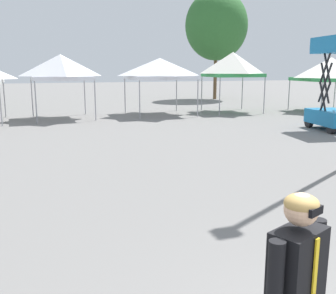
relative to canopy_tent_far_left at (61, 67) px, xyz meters
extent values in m
cylinder|color=#9E9EA3|center=(-2.82, -1.90, -1.59)|extent=(0.06, 0.06, 2.07)
cylinder|color=#9E9EA3|center=(-2.88, 1.49, -1.59)|extent=(0.06, 0.06, 2.07)
cylinder|color=#9E9EA3|center=(-1.32, -1.49, -1.53)|extent=(0.06, 0.06, 2.18)
cylinder|color=#9E9EA3|center=(1.49, -1.32, -1.53)|extent=(0.06, 0.06, 2.18)
cylinder|color=#9E9EA3|center=(-1.49, 1.32, -1.53)|extent=(0.06, 0.06, 2.18)
cylinder|color=#9E9EA3|center=(1.32, 1.49, -1.53)|extent=(0.06, 0.06, 2.18)
pyramid|color=white|center=(0.00, 0.00, 0.10)|extent=(3.13, 3.13, 1.08)
cube|color=white|center=(0.00, 0.00, -0.54)|extent=(3.10, 3.10, 0.20)
cylinder|color=#9E9EA3|center=(3.70, -1.56, -1.54)|extent=(0.06, 0.06, 2.17)
cylinder|color=#9E9EA3|center=(6.93, -1.51, -1.54)|extent=(0.06, 0.06, 2.17)
cylinder|color=#9E9EA3|center=(3.66, 1.67, -1.54)|extent=(0.06, 0.06, 2.17)
cylinder|color=#9E9EA3|center=(6.88, 1.71, -1.54)|extent=(0.06, 0.06, 2.17)
pyramid|color=white|center=(5.29, 0.08, 0.03)|extent=(3.44, 3.44, 0.95)
cube|color=white|center=(5.29, 0.08, -0.55)|extent=(3.40, 3.40, 0.20)
cylinder|color=#9E9EA3|center=(8.32, -1.32, -1.49)|extent=(0.06, 0.06, 2.27)
cylinder|color=#9E9EA3|center=(11.08, -1.44, -1.49)|extent=(0.06, 0.06, 2.27)
cylinder|color=#9E9EA3|center=(8.44, 1.44, -1.49)|extent=(0.06, 0.06, 2.27)
cylinder|color=#9E9EA3|center=(11.20, 1.32, -1.49)|extent=(0.06, 0.06, 2.27)
pyramid|color=white|center=(9.76, 0.00, 0.26)|extent=(3.02, 3.02, 1.22)
cube|color=green|center=(9.76, 0.00, -0.45)|extent=(2.99, 2.99, 0.20)
cylinder|color=#9E9EA3|center=(13.59, -3.21, -1.61)|extent=(0.06, 0.06, 2.02)
cylinder|color=#9E9EA3|center=(13.84, 0.11, -1.61)|extent=(0.06, 0.06, 2.02)
cylinder|color=#9E9EA3|center=(17.16, -0.14, -1.61)|extent=(0.06, 0.06, 2.02)
pyramid|color=white|center=(15.38, -1.67, -0.01)|extent=(3.75, 3.75, 1.18)
cube|color=green|center=(15.38, -1.67, -0.70)|extent=(3.71, 3.71, 0.20)
cylinder|color=black|center=(9.82, -8.38, -2.38)|extent=(0.25, 0.50, 0.48)
cylinder|color=black|center=(10.09, -6.67, -2.38)|extent=(0.25, 0.50, 0.48)
cylinder|color=black|center=(11.27, -6.86, -2.38)|extent=(0.25, 0.50, 0.48)
cube|color=#1972AD|center=(10.55, -7.62, -2.08)|extent=(1.74, 2.49, 0.60)
cylinder|color=black|center=(10.06, -7.54, -1.40)|extent=(0.21, 0.84, 1.64)
cylinder|color=black|center=(10.06, -7.54, -1.40)|extent=(0.21, 0.84, 1.64)
cylinder|color=black|center=(10.06, -7.54, -0.64)|extent=(0.21, 0.84, 1.64)
cylinder|color=black|center=(10.06, -7.54, -0.64)|extent=(0.21, 0.84, 1.64)
cylinder|color=black|center=(10.06, -7.54, 0.12)|extent=(0.21, 0.84, 1.64)
cylinder|color=black|center=(10.06, -7.54, 0.12)|extent=(0.21, 0.84, 1.64)
cube|color=#1972AD|center=(10.71, -6.57, 0.95)|extent=(1.32, 0.26, 0.55)
cube|color=#1972AD|center=(9.91, -7.52, 0.95)|extent=(0.40, 2.17, 0.55)
cube|color=black|center=(0.31, -18.91, -1.40)|extent=(0.48, 0.39, 0.60)
cylinder|color=black|center=(0.06, -19.02, -1.38)|extent=(0.11, 0.11, 0.56)
cylinder|color=black|center=(0.56, -18.80, -1.38)|extent=(0.11, 0.11, 0.56)
sphere|color=#D8A884|center=(0.31, -18.91, -0.96)|extent=(0.23, 0.23, 0.23)
ellipsoid|color=tan|center=(0.31, -18.91, -0.92)|extent=(0.23, 0.23, 0.14)
cube|color=black|center=(0.35, -19.01, -0.94)|extent=(0.15, 0.08, 0.06)
cube|color=yellow|center=(0.36, -19.03, -1.35)|extent=(0.05, 0.03, 0.46)
cylinder|color=brown|center=(13.07, 9.29, -0.65)|extent=(0.28, 0.28, 3.95)
ellipsoid|color=#2D662D|center=(13.07, 9.29, 3.36)|extent=(5.08, 5.08, 5.59)
camera|label=1|loc=(-1.34, -20.99, -0.02)|focal=41.93mm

